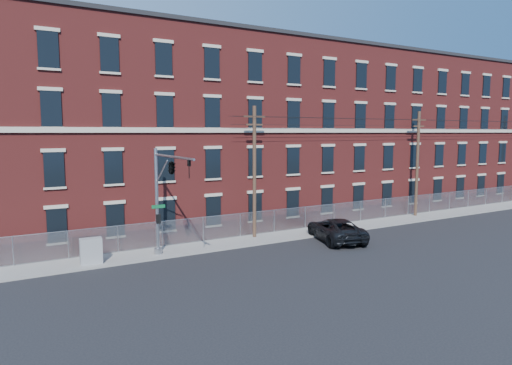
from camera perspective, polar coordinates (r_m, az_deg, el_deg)
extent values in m
plane|color=black|center=(29.51, 1.87, -9.68)|extent=(140.00, 140.00, 0.00)
cube|color=gray|center=(40.49, 12.67, -5.32)|extent=(65.00, 3.00, 0.12)
cube|color=maroon|center=(46.67, 5.37, 6.14)|extent=(55.00, 14.00, 16.00)
cube|color=black|center=(47.36, 5.47, 16.05)|extent=(55.30, 14.30, 0.30)
cube|color=#BAB09B|center=(41.10, 11.12, 6.45)|extent=(55.00, 0.18, 0.35)
cube|color=black|center=(31.74, -23.82, -5.00)|extent=(1.20, 0.10, 2.20)
cube|color=black|center=(31.26, -24.12, 1.49)|extent=(1.20, 0.10, 2.20)
cube|color=black|center=(31.21, -24.43, 8.46)|extent=(1.20, 0.10, 2.20)
cube|color=black|center=(31.58, -24.74, 14.99)|extent=(1.20, 0.10, 2.20)
cube|color=black|center=(32.31, -17.33, -4.55)|extent=(1.20, 0.10, 2.20)
cube|color=black|center=(31.84, -17.54, 1.83)|extent=(1.20, 0.10, 2.20)
cube|color=black|center=(31.79, -17.77, 8.67)|extent=(1.20, 0.10, 2.20)
cube|color=black|center=(32.16, -18.00, 15.09)|extent=(1.20, 0.10, 2.20)
cube|color=black|center=(33.28, -11.15, -4.06)|extent=(1.20, 0.10, 2.20)
cube|color=black|center=(32.83, -11.28, 2.13)|extent=(1.20, 0.10, 2.20)
cube|color=black|center=(32.77, -11.43, 8.77)|extent=(1.20, 0.10, 2.20)
cube|color=black|center=(33.13, -11.57, 15.00)|extent=(1.20, 0.10, 2.20)
cube|color=black|center=(34.61, -5.39, -3.57)|extent=(1.20, 0.10, 2.20)
cube|color=black|center=(34.18, -5.45, 2.39)|extent=(1.20, 0.10, 2.20)
cube|color=black|center=(34.13, -5.52, 8.76)|extent=(1.20, 0.10, 2.20)
cube|color=black|center=(34.47, -5.58, 14.75)|extent=(1.20, 0.10, 2.20)
cube|color=black|center=(36.27, -0.11, -3.09)|extent=(1.20, 0.10, 2.20)
cube|color=black|center=(35.85, -0.11, 2.60)|extent=(1.20, 0.10, 2.20)
cube|color=black|center=(35.80, -0.11, 8.68)|extent=(1.20, 0.10, 2.20)
cube|color=black|center=(36.13, -0.11, 14.39)|extent=(1.20, 0.10, 2.20)
cube|color=black|center=(38.20, 4.67, -2.62)|extent=(1.20, 0.10, 2.20)
cube|color=black|center=(37.81, 4.72, 2.77)|extent=(1.20, 0.10, 2.20)
cube|color=black|center=(37.76, 4.77, 8.54)|extent=(1.20, 0.10, 2.20)
cube|color=black|center=(38.07, 4.82, 13.96)|extent=(1.20, 0.10, 2.20)
cube|color=black|center=(40.38, 8.96, -2.19)|extent=(1.20, 0.10, 2.20)
cube|color=black|center=(40.01, 9.05, 2.91)|extent=(1.20, 0.10, 2.20)
cube|color=black|center=(39.97, 9.14, 8.36)|extent=(1.20, 0.10, 2.20)
cube|color=black|center=(40.26, 9.23, 13.48)|extent=(1.20, 0.10, 2.20)
cube|color=black|center=(42.76, 12.78, -1.80)|extent=(1.20, 0.10, 2.20)
cube|color=black|center=(42.41, 12.90, 3.02)|extent=(1.20, 0.10, 2.20)
cube|color=black|center=(42.37, 13.03, 8.16)|extent=(1.20, 0.10, 2.20)
cube|color=black|center=(42.65, 13.16, 12.99)|extent=(1.20, 0.10, 2.20)
cube|color=black|center=(45.31, 16.19, -1.44)|extent=(1.20, 0.10, 2.20)
cube|color=black|center=(44.98, 16.33, 3.11)|extent=(1.20, 0.10, 2.20)
cube|color=black|center=(44.95, 16.49, 7.95)|extent=(1.20, 0.10, 2.20)
cube|color=black|center=(45.21, 16.63, 12.51)|extent=(1.20, 0.10, 2.20)
cube|color=black|center=(48.01, 19.23, -1.12)|extent=(1.20, 0.10, 2.20)
cube|color=black|center=(47.70, 19.39, 3.17)|extent=(1.20, 0.10, 2.20)
cube|color=black|center=(47.66, 19.55, 7.74)|extent=(1.20, 0.10, 2.20)
cube|color=black|center=(47.91, 19.72, 12.04)|extent=(1.20, 0.10, 2.20)
cube|color=black|center=(50.83, 21.93, -0.83)|extent=(1.20, 0.10, 2.20)
cube|color=black|center=(50.54, 22.10, 3.23)|extent=(1.20, 0.10, 2.20)
cube|color=black|center=(50.50, 22.28, 7.53)|extent=(1.20, 0.10, 2.20)
cube|color=black|center=(50.73, 22.46, 11.60)|extent=(1.20, 0.10, 2.20)
cube|color=black|center=(53.75, 24.35, -0.57)|extent=(1.20, 0.10, 2.20)
cube|color=black|center=(53.47, 24.52, 3.27)|extent=(1.20, 0.10, 2.20)
cube|color=black|center=(53.44, 24.71, 7.33)|extent=(1.20, 0.10, 2.20)
cube|color=black|center=(53.66, 24.89, 11.18)|extent=(1.20, 0.10, 2.20)
cube|color=black|center=(56.76, 26.51, -0.33)|extent=(1.20, 0.10, 2.20)
cube|color=black|center=(56.50, 26.69, 3.30)|extent=(1.20, 0.10, 2.20)
cube|color=black|center=(56.47, 26.88, 7.15)|extent=(1.20, 0.10, 2.20)
cube|color=black|center=(56.67, 27.07, 10.78)|extent=(1.20, 0.10, 2.20)
cube|color=black|center=(59.84, 28.45, -0.12)|extent=(1.20, 0.10, 2.20)
cube|color=black|center=(59.59, 28.63, 3.32)|extent=(1.20, 0.10, 2.20)
cube|color=black|center=(59.56, 28.83, 6.97)|extent=(1.20, 0.10, 2.20)
cube|color=black|center=(59.76, 29.02, 10.42)|extent=(1.20, 0.10, 2.20)
cube|color=#A5A8AD|center=(41.26, 11.47, -3.72)|extent=(59.00, 0.02, 1.80)
cylinder|color=#9EA0A5|center=(41.11, 11.50, -2.49)|extent=(59.00, 0.04, 0.04)
cylinder|color=#9EA0A5|center=(31.20, -28.31, -7.62)|extent=(0.06, 0.06, 1.85)
cylinder|color=#9EA0A5|center=(31.42, -22.60, -7.25)|extent=(0.06, 0.06, 1.85)
cylinder|color=#9EA0A5|center=(31.93, -17.03, -6.83)|extent=(0.06, 0.06, 1.85)
cylinder|color=#9EA0A5|center=(32.74, -11.70, -6.36)|extent=(0.06, 0.06, 1.85)
cylinder|color=#9EA0A5|center=(33.81, -6.68, -5.86)|extent=(0.06, 0.06, 1.85)
cylinder|color=#9EA0A5|center=(35.12, -2.00, -5.36)|extent=(0.06, 0.06, 1.85)
cylinder|color=#9EA0A5|center=(36.65, 2.30, -4.86)|extent=(0.06, 0.06, 1.85)
cylinder|color=#9EA0A5|center=(38.37, 6.24, -4.39)|extent=(0.06, 0.06, 1.85)
cylinder|color=#9EA0A5|center=(40.26, 9.81, -3.94)|extent=(0.06, 0.06, 1.85)
cylinder|color=#9EA0A5|center=(42.29, 13.05, -3.51)|extent=(0.06, 0.06, 1.85)
cylinder|color=#9EA0A5|center=(44.45, 15.99, -3.12)|extent=(0.06, 0.06, 1.85)
cylinder|color=#9EA0A5|center=(46.71, 18.64, -2.76)|extent=(0.06, 0.06, 1.85)
cylinder|color=#9EA0A5|center=(49.06, 21.04, -2.43)|extent=(0.06, 0.06, 1.85)
cylinder|color=#9EA0A5|center=(51.50, 23.22, -2.12)|extent=(0.06, 0.06, 1.85)
cylinder|color=#9EA0A5|center=(54.00, 25.20, -1.84)|extent=(0.06, 0.06, 1.85)
cylinder|color=#9EA0A5|center=(56.56, 27.00, -1.58)|extent=(0.06, 0.06, 1.85)
cylinder|color=#9EA0A5|center=(59.18, 28.64, -1.35)|extent=(0.06, 0.06, 1.85)
cylinder|color=#9EA0A5|center=(30.30, -12.39, -2.39)|extent=(0.22, 0.22, 7.00)
cylinder|color=#9EA0A5|center=(30.96, -12.25, -8.44)|extent=(0.50, 0.50, 0.40)
cylinder|color=#9EA0A5|center=(26.91, -10.45, 3.21)|extent=(0.14, 6.50, 0.14)
cylinder|color=#9EA0A5|center=(28.92, -11.77, 1.40)|extent=(0.08, 2.18, 1.56)
cube|color=#0C592D|center=(30.22, -12.20, -2.98)|extent=(0.90, 0.03, 0.22)
cube|color=black|center=(30.25, -12.20, -4.51)|extent=(0.25, 0.25, 0.60)
imported|color=black|center=(24.57, -8.42, 1.67)|extent=(0.16, 0.20, 1.00)
imported|color=black|center=(27.18, -10.60, 2.07)|extent=(0.53, 2.48, 1.00)
cylinder|color=#4F3627|center=(34.33, -0.20, 1.29)|extent=(0.28, 0.28, 10.00)
cube|color=#4F3627|center=(34.22, -0.20, 8.32)|extent=(1.80, 0.12, 0.12)
cube|color=#4F3627|center=(34.20, -0.20, 7.31)|extent=(1.40, 0.12, 0.12)
cylinder|color=#4F3627|center=(45.98, 19.67, 2.21)|extent=(0.28, 0.28, 10.00)
cube|color=#4F3627|center=(45.90, 19.87, 7.44)|extent=(1.80, 0.12, 0.12)
cube|color=#4F3627|center=(45.89, 19.84, 6.69)|extent=(1.40, 0.12, 0.12)
cylinder|color=black|center=(45.71, 20.16, 7.44)|extent=(40.00, 0.02, 0.02)
cylinder|color=black|center=(46.09, 19.58, 7.45)|extent=(40.00, 0.02, 0.02)
cylinder|color=black|center=(45.89, 19.84, 6.69)|extent=(40.00, 0.02, 0.02)
imported|color=black|center=(34.78, 10.00, -5.85)|extent=(4.44, 6.69, 1.71)
cube|color=gray|center=(29.72, -20.08, -8.12)|extent=(1.31, 0.71, 1.59)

